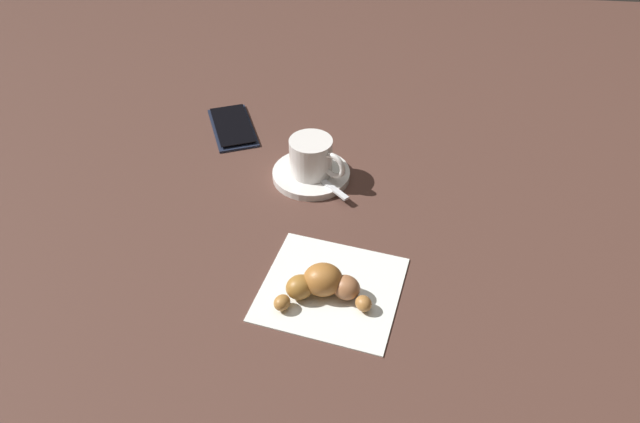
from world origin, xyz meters
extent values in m
plane|color=#4D3128|center=(0.00, 0.00, 0.00)|extent=(1.80, 1.80, 0.00)
cylinder|color=white|center=(0.11, 0.04, 0.01)|extent=(0.12, 0.12, 0.01)
cylinder|color=white|center=(0.11, 0.04, 0.04)|extent=(0.07, 0.07, 0.06)
cylinder|color=#351E10|center=(0.11, 0.04, 0.04)|extent=(0.05, 0.05, 0.00)
torus|color=white|center=(0.09, 0.00, 0.04)|extent=(0.03, 0.04, 0.04)
cube|color=silver|center=(0.08, 0.01, 0.01)|extent=(0.08, 0.08, 0.00)
ellipsoid|color=silver|center=(0.13, 0.06, 0.02)|extent=(0.03, 0.03, 0.01)
cube|color=white|center=(0.13, 0.01, 0.01)|extent=(0.06, 0.06, 0.01)
cube|color=white|center=(-0.12, -0.02, 0.00)|extent=(0.19, 0.20, 0.00)
ellipsoid|color=#AA6F36|center=(-0.15, -0.06, 0.01)|extent=(0.03, 0.03, 0.02)
ellipsoid|color=#A1663F|center=(-0.13, -0.04, 0.02)|extent=(0.04, 0.05, 0.03)
ellipsoid|color=#A8692E|center=(-0.13, -0.01, 0.02)|extent=(0.05, 0.05, 0.04)
ellipsoid|color=#9F692A|center=(-0.14, 0.02, 0.02)|extent=(0.05, 0.05, 0.03)
ellipsoid|color=#A76F34|center=(-0.16, 0.04, 0.01)|extent=(0.03, 0.03, 0.02)
cube|color=#1A2032|center=(0.23, 0.19, 0.00)|extent=(0.15, 0.11, 0.01)
cube|color=black|center=(0.23, 0.19, 0.01)|extent=(0.14, 0.10, 0.00)
camera|label=1|loc=(-0.61, -0.06, 0.56)|focal=32.79mm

